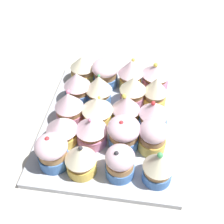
{
  "coord_description": "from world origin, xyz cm",
  "views": [
    {
      "loc": [
        43.29,
        6.31,
        48.38
      ],
      "look_at": [
        0.0,
        0.0,
        4.2
      ],
      "focal_mm": 47.34,
      "sensor_mm": 36.0,
      "label": 1
    }
  ],
  "objects_px": {
    "cupcake_0": "(83,69)",
    "cupcake_12": "(126,109)",
    "cupcake_14": "(120,162)",
    "cupcake_6": "(99,89)",
    "cupcake_2": "(69,107)",
    "cupcake_1": "(77,87)",
    "cupcake_3": "(62,129)",
    "cupcake_18": "(153,136)",
    "cupcake_4": "(52,152)",
    "cupcake_7": "(97,110)",
    "cupcake_5": "(105,73)",
    "cupcake_15": "(156,75)",
    "cupcake_9": "(81,159)",
    "cupcake_8": "(91,130)",
    "cupcake_16": "(155,91)",
    "cupcake_13": "(124,133)",
    "cupcake_11": "(133,90)",
    "cupcake_10": "(131,73)",
    "cupcake_19": "(158,167)",
    "cupcake_17": "(154,115)",
    "baking_tray": "(112,124)"
  },
  "relations": [
    {
      "from": "cupcake_1",
      "to": "cupcake_18",
      "type": "relative_size",
      "value": 1.04
    },
    {
      "from": "cupcake_1",
      "to": "cupcake_7",
      "type": "height_order",
      "value": "cupcake_1"
    },
    {
      "from": "cupcake_2",
      "to": "cupcake_9",
      "type": "bearing_deg",
      "value": 22.83
    },
    {
      "from": "cupcake_4",
      "to": "cupcake_3",
      "type": "bearing_deg",
      "value": 177.19
    },
    {
      "from": "cupcake_15",
      "to": "cupcake_17",
      "type": "height_order",
      "value": "same"
    },
    {
      "from": "cupcake_2",
      "to": "cupcake_8",
      "type": "xyz_separation_m",
      "value": [
        0.05,
        0.06,
        -0.0
      ]
    },
    {
      "from": "cupcake_0",
      "to": "cupcake_12",
      "type": "distance_m",
      "value": 0.17
    },
    {
      "from": "cupcake_18",
      "to": "cupcake_15",
      "type": "bearing_deg",
      "value": -179.57
    },
    {
      "from": "cupcake_6",
      "to": "cupcake_19",
      "type": "xyz_separation_m",
      "value": [
        0.18,
        0.14,
        -0.0
      ]
    },
    {
      "from": "cupcake_7",
      "to": "cupcake_14",
      "type": "bearing_deg",
      "value": 27.38
    },
    {
      "from": "cupcake_6",
      "to": "cupcake_11",
      "type": "distance_m",
      "value": 0.08
    },
    {
      "from": "cupcake_0",
      "to": "cupcake_18",
      "type": "xyz_separation_m",
      "value": [
        0.19,
        0.18,
        0.0
      ]
    },
    {
      "from": "cupcake_5",
      "to": "baking_tray",
      "type": "bearing_deg",
      "value": 15.45
    },
    {
      "from": "cupcake_16",
      "to": "cupcake_18",
      "type": "relative_size",
      "value": 1.03
    },
    {
      "from": "cupcake_10",
      "to": "cupcake_11",
      "type": "xyz_separation_m",
      "value": [
        0.06,
        0.01,
        -0.0
      ]
    },
    {
      "from": "cupcake_14",
      "to": "cupcake_0",
      "type": "bearing_deg",
      "value": -154.36
    },
    {
      "from": "cupcake_11",
      "to": "cupcake_12",
      "type": "relative_size",
      "value": 0.98
    },
    {
      "from": "cupcake_4",
      "to": "cupcake_9",
      "type": "distance_m",
      "value": 0.06
    },
    {
      "from": "cupcake_13",
      "to": "cupcake_19",
      "type": "height_order",
      "value": "cupcake_19"
    },
    {
      "from": "cupcake_0",
      "to": "cupcake_12",
      "type": "relative_size",
      "value": 0.93
    },
    {
      "from": "baking_tray",
      "to": "cupcake_12",
      "type": "xyz_separation_m",
      "value": [
        -0.01,
        0.03,
        0.04
      ]
    },
    {
      "from": "cupcake_1",
      "to": "cupcake_3",
      "type": "relative_size",
      "value": 1.14
    },
    {
      "from": "cupcake_9",
      "to": "cupcake_12",
      "type": "height_order",
      "value": "cupcake_12"
    },
    {
      "from": "cupcake_3",
      "to": "cupcake_9",
      "type": "relative_size",
      "value": 0.91
    },
    {
      "from": "cupcake_17",
      "to": "cupcake_12",
      "type": "bearing_deg",
      "value": -97.32
    },
    {
      "from": "cupcake_7",
      "to": "cupcake_10",
      "type": "bearing_deg",
      "value": 156.1
    },
    {
      "from": "cupcake_4",
      "to": "cupcake_18",
      "type": "distance_m",
      "value": 0.19
    },
    {
      "from": "cupcake_5",
      "to": "cupcake_15",
      "type": "bearing_deg",
      "value": 94.31
    },
    {
      "from": "cupcake_1",
      "to": "cupcake_4",
      "type": "distance_m",
      "value": 0.18
    },
    {
      "from": "cupcake_1",
      "to": "cupcake_5",
      "type": "distance_m",
      "value": 0.08
    },
    {
      "from": "cupcake_12",
      "to": "cupcake_13",
      "type": "distance_m",
      "value": 0.07
    },
    {
      "from": "cupcake_8",
      "to": "cupcake_15",
      "type": "distance_m",
      "value": 0.23
    },
    {
      "from": "cupcake_10",
      "to": "cupcake_19",
      "type": "height_order",
      "value": "cupcake_10"
    },
    {
      "from": "cupcake_4",
      "to": "cupcake_6",
      "type": "height_order",
      "value": "cupcake_6"
    },
    {
      "from": "cupcake_5",
      "to": "cupcake_19",
      "type": "bearing_deg",
      "value": 28.21
    },
    {
      "from": "cupcake_7",
      "to": "cupcake_16",
      "type": "height_order",
      "value": "cupcake_16"
    },
    {
      "from": "cupcake_9",
      "to": "cupcake_19",
      "type": "distance_m",
      "value": 0.14
    },
    {
      "from": "cupcake_0",
      "to": "cupcake_17",
      "type": "xyz_separation_m",
      "value": [
        0.13,
        0.18,
        -0.0
      ]
    },
    {
      "from": "cupcake_13",
      "to": "cupcake_0",
      "type": "bearing_deg",
      "value": -147.2
    },
    {
      "from": "cupcake_4",
      "to": "cupcake_18",
      "type": "xyz_separation_m",
      "value": [
        -0.06,
        0.18,
        0.0
      ]
    },
    {
      "from": "cupcake_2",
      "to": "cupcake_4",
      "type": "bearing_deg",
      "value": -1.48
    },
    {
      "from": "cupcake_1",
      "to": "cupcake_18",
      "type": "bearing_deg",
      "value": 55.92
    },
    {
      "from": "cupcake_6",
      "to": "cupcake_2",
      "type": "bearing_deg",
      "value": -39.7
    },
    {
      "from": "cupcake_8",
      "to": "cupcake_11",
      "type": "bearing_deg",
      "value": 151.1
    },
    {
      "from": "cupcake_4",
      "to": "cupcake_7",
      "type": "xyz_separation_m",
      "value": [
        -0.12,
        0.06,
        0.0
      ]
    },
    {
      "from": "cupcake_17",
      "to": "cupcake_19",
      "type": "bearing_deg",
      "value": 6.14
    },
    {
      "from": "cupcake_11",
      "to": "cupcake_18",
      "type": "distance_m",
      "value": 0.14
    },
    {
      "from": "cupcake_2",
      "to": "cupcake_10",
      "type": "relative_size",
      "value": 1.0
    },
    {
      "from": "cupcake_1",
      "to": "cupcake_4",
      "type": "relative_size",
      "value": 1.05
    },
    {
      "from": "cupcake_3",
      "to": "cupcake_7",
      "type": "relative_size",
      "value": 0.93
    }
  ]
}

